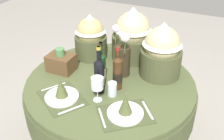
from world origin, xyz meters
TOP-DOWN VIEW (x-y plane):
  - dining_table at (0.00, 0.00)m, footprint 1.34×1.34m
  - place_setting_left at (-0.22, -0.34)m, footprint 0.43×0.40m
  - place_setting_right at (0.25, -0.32)m, footprint 0.43×0.41m
  - flower_vase at (0.05, 0.12)m, footprint 0.18×0.19m
  - wine_bottle_left at (0.09, -0.06)m, footprint 0.07×0.07m
  - wine_bottle_centre at (-0.05, -0.06)m, footprint 0.07×0.07m
  - wine_bottle_right at (-0.02, -0.16)m, footprint 0.07×0.07m
  - wine_glass_right at (0.02, -0.25)m, footprint 0.08×0.08m
  - tumbler_mid at (0.09, -0.16)m, footprint 0.07×0.07m
  - gift_tub_back_left at (-0.32, 0.29)m, footprint 0.28×0.28m
  - gift_tub_back_centre at (0.02, 0.42)m, footprint 0.35×0.35m
  - gift_tub_back_right at (0.32, 0.25)m, footprint 0.32×0.32m
  - woven_basket_side_left at (-0.43, -0.02)m, footprint 0.21×0.16m

SIDE VIEW (x-z plane):
  - dining_table at x=0.00m, z-range 0.23..1.01m
  - place_setting_left at x=-0.22m, z-range 0.74..0.90m
  - place_setting_right at x=0.25m, z-range 0.74..0.90m
  - tumbler_mid at x=0.09m, z-range 0.78..0.88m
  - woven_basket_side_left at x=-0.43m, z-range 0.75..0.95m
  - wine_bottle_centre at x=-0.05m, z-range 0.73..1.08m
  - wine_bottle_left at x=0.09m, z-range 0.74..1.08m
  - wine_bottle_right at x=-0.02m, z-range 0.73..1.10m
  - wine_glass_right at x=0.02m, z-range 0.82..1.01m
  - flower_vase at x=0.05m, z-range 0.74..1.15m
  - gift_tub_back_left at x=-0.32m, z-range 0.79..1.18m
  - gift_tub_back_right at x=0.32m, z-range 0.79..1.23m
  - gift_tub_back_centre at x=0.02m, z-range 0.78..1.25m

